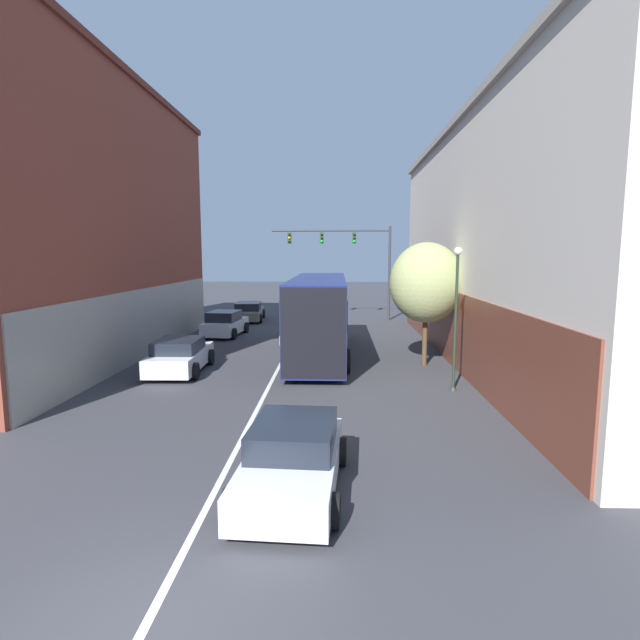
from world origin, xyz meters
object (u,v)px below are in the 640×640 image
at_px(traffic_signal_gantry, 350,251).
at_px(hatchback_foreground, 293,458).
at_px(parked_car_left_mid, 180,356).
at_px(parked_car_left_far, 225,324).
at_px(street_lamp, 456,315).
at_px(parked_car_left_near, 249,312).
at_px(bus, 319,312).
at_px(street_tree_near, 426,283).

bearing_deg(traffic_signal_gantry, hatchback_foreground, -93.93).
relative_size(parked_car_left_mid, parked_car_left_far, 1.06).
xyz_separation_m(traffic_signal_gantry, street_lamp, (3.19, -18.80, -2.32)).
height_order(parked_car_left_far, traffic_signal_gantry, traffic_signal_gantry).
xyz_separation_m(parked_car_left_near, parked_car_left_far, (-0.19, -6.82, 0.06)).
distance_m(parked_car_left_near, parked_car_left_far, 6.82).
bearing_deg(bus, hatchback_foreground, 179.83).
height_order(parked_car_left_mid, traffic_signal_gantry, traffic_signal_gantry).
height_order(bus, street_tree_near, street_tree_near).
bearing_deg(bus, street_lamp, -140.36).
bearing_deg(street_lamp, hatchback_foreground, -123.30).
relative_size(bus, parked_car_left_near, 2.45).
xyz_separation_m(parked_car_left_mid, traffic_signal_gantry, (7.33, 16.39, 4.35)).
distance_m(parked_car_left_mid, street_tree_near, 10.71).
bearing_deg(bus, parked_car_left_near, 24.30).
xyz_separation_m(traffic_signal_gantry, street_tree_near, (2.86, -14.78, -1.45)).
xyz_separation_m(bus, parked_car_left_mid, (-5.55, -3.59, -1.39)).
relative_size(parked_car_left_near, parked_car_left_mid, 1.08).
relative_size(bus, traffic_signal_gantry, 1.34).
bearing_deg(parked_car_left_far, parked_car_left_mid, -172.88).
height_order(parked_car_left_far, street_lamp, street_lamp).
xyz_separation_m(parked_car_left_far, traffic_signal_gantry, (7.53, 7.30, 4.33)).
distance_m(hatchback_foreground, traffic_signal_gantry, 26.84).
xyz_separation_m(parked_car_left_near, traffic_signal_gantry, (7.34, 0.48, 4.39)).
xyz_separation_m(parked_car_left_far, street_lamp, (10.72, -11.50, 2.01)).
distance_m(bus, hatchback_foreground, 13.69).
distance_m(hatchback_foreground, street_lamp, 9.35).
height_order(parked_car_left_near, parked_car_left_far, parked_car_left_far).
relative_size(parked_car_left_mid, street_tree_near, 0.81).
height_order(bus, parked_car_left_mid, bus).
bearing_deg(parked_car_left_far, street_tree_near, -119.90).
relative_size(hatchback_foreground, parked_car_left_far, 1.07).
distance_m(traffic_signal_gantry, street_lamp, 19.21).
bearing_deg(street_lamp, parked_car_left_near, 119.90).
bearing_deg(traffic_signal_gantry, street_lamp, -80.37).
bearing_deg(parked_car_left_near, parked_car_left_far, 174.12).
xyz_separation_m(parked_car_left_near, street_lamp, (10.53, -18.32, 2.07)).
relative_size(traffic_signal_gantry, street_lamp, 1.70).
bearing_deg(street_lamp, bus, 129.65).
bearing_deg(street_tree_near, parked_car_left_mid, -170.98).
relative_size(hatchback_foreground, street_tree_near, 0.83).
xyz_separation_m(parked_car_left_mid, street_lamp, (10.52, -2.40, 2.03)).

